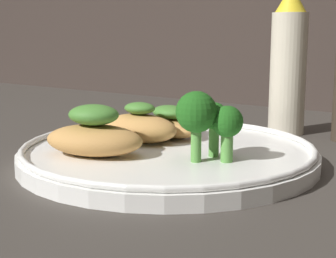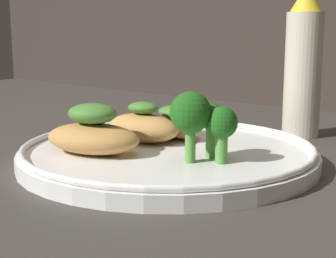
# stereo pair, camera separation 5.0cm
# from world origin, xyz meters

# --- Properties ---
(ground_plane) EXTENTS (1.80, 1.80, 0.01)m
(ground_plane) POSITION_xyz_m (0.00, 0.00, -0.01)
(ground_plane) COLOR #3D3833
(plate) EXTENTS (0.29, 0.29, 0.02)m
(plate) POSITION_xyz_m (0.00, 0.00, 0.01)
(plate) COLOR white
(plate) RESTS_ON ground_plane
(grilled_meat_front) EXTENTS (0.11, 0.08, 0.05)m
(grilled_meat_front) POSITION_xyz_m (-0.04, -0.06, 0.03)
(grilled_meat_front) COLOR tan
(grilled_meat_front) RESTS_ON plate
(grilled_meat_middle) EXTENTS (0.09, 0.05, 0.04)m
(grilled_meat_middle) POSITION_xyz_m (-0.04, 0.01, 0.03)
(grilled_meat_middle) COLOR tan
(grilled_meat_middle) RESTS_ON plate
(grilled_meat_back) EXTENTS (0.09, 0.07, 0.03)m
(grilled_meat_back) POSITION_xyz_m (-0.03, 0.05, 0.03)
(grilled_meat_back) COLOR tan
(grilled_meat_back) RESTS_ON plate
(broccoli_bunch) EXTENTS (0.05, 0.06, 0.06)m
(broccoli_bunch) POSITION_xyz_m (0.06, -0.02, 0.05)
(broccoli_bunch) COLOR #569942
(broccoli_bunch) RESTS_ON plate
(sauce_bottle) EXTENTS (0.04, 0.04, 0.18)m
(sauce_bottle) POSITION_xyz_m (0.04, 0.21, 0.09)
(sauce_bottle) COLOR beige
(sauce_bottle) RESTS_ON ground_plane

